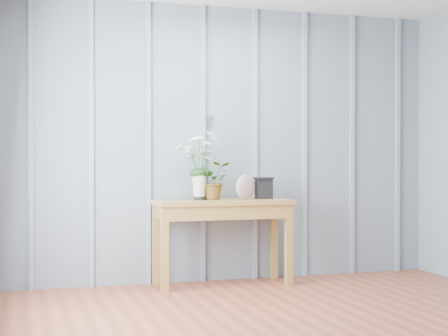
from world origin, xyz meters
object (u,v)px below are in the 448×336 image
object	(u,v)px
daisy_vase	(199,156)
felt_disc_vessel	(245,187)
carved_box	(264,188)
sideboard	(222,213)

from	to	relation	value
daisy_vase	felt_disc_vessel	world-z (taller)	daisy_vase
daisy_vase	carved_box	world-z (taller)	daisy_vase
daisy_vase	felt_disc_vessel	size ratio (longest dim) A/B	2.73
carved_box	sideboard	bearing A→B (deg)	-174.53
sideboard	felt_disc_vessel	world-z (taller)	felt_disc_vessel
daisy_vase	felt_disc_vessel	distance (m)	0.49
daisy_vase	carved_box	distance (m)	0.67
felt_disc_vessel	daisy_vase	bearing A→B (deg)	145.83
sideboard	carved_box	world-z (taller)	carved_box
daisy_vase	felt_disc_vessel	bearing A→B (deg)	-7.00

